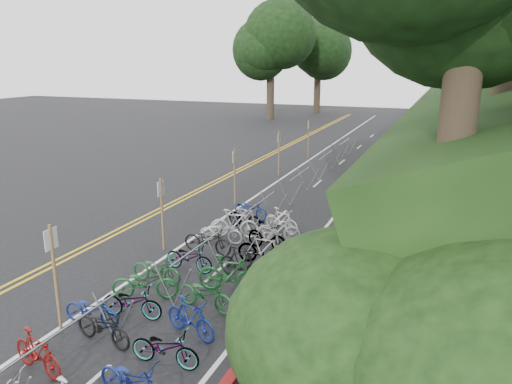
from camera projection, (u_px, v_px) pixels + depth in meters
ground at (40, 313)px, 12.79m from camera, size 120.00×120.00×0.00m
road_markings at (227, 209)px, 21.63m from camera, size 7.47×80.00×0.01m
red_curb at (352, 209)px, 21.53m from camera, size 0.25×28.00×0.10m
bike_rack_front at (68, 340)px, 9.99m from camera, size 1.13×3.14×1.15m
bike_racks_rest at (299, 180)px, 23.18m from camera, size 1.14×23.00×1.17m
signpost_near at (55, 271)px, 11.60m from camera, size 0.08×0.40×2.67m
signposts_rest at (259, 160)px, 24.78m from camera, size 0.08×18.40×2.50m
bike_front at (92, 310)px, 12.14m from camera, size 0.59×1.55×0.80m
bike_valet at (198, 271)px, 14.21m from camera, size 3.17×14.06×1.09m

